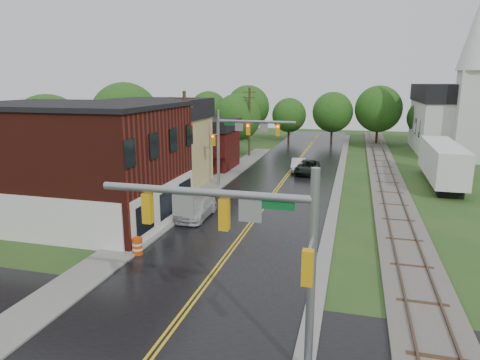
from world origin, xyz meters
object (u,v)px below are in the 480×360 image
at_px(sedan_silver, 298,165).
at_px(pickup_white, 197,209).
at_px(traffic_signal_near, 247,232).
at_px(tree_left_a, 50,134).
at_px(suv_dark, 307,167).
at_px(church, 458,111).
at_px(tree_left_c, 188,124).
at_px(traffic_signal_far, 240,135).
at_px(brick_building, 74,162).
at_px(construction_barrel, 138,246).
at_px(utility_pole_b, 186,144).
at_px(semi_trailer, 442,161).
at_px(tree_left_e, 238,119).
at_px(tree_left_b, 126,119).
at_px(utility_pole_c, 249,121).

relative_size(sedan_silver, pickup_white, 0.89).
xyz_separation_m(traffic_signal_near, tree_left_a, (-23.32, 19.90, 0.15)).
height_order(tree_left_a, suv_dark, tree_left_a).
bearing_deg(church, tree_left_c, -157.76).
xyz_separation_m(traffic_signal_far, tree_left_a, (-16.38, -5.10, 0.14)).
height_order(traffic_signal_near, pickup_white, traffic_signal_near).
xyz_separation_m(brick_building, suv_dark, (14.41, 19.86, -3.44)).
height_order(suv_dark, construction_barrel, suv_dark).
bearing_deg(utility_pole_b, sedan_silver, 61.56).
xyz_separation_m(brick_building, traffic_signal_near, (15.96, -13.00, 0.82)).
height_order(brick_building, church, church).
relative_size(traffic_signal_near, semi_trailer, 0.58).
xyz_separation_m(tree_left_a, construction_barrel, (14.85, -11.90, -4.61)).
distance_m(traffic_signal_far, utility_pole_b, 6.01).
bearing_deg(tree_left_c, suv_dark, -17.71).
bearing_deg(traffic_signal_far, tree_left_e, 105.89).
relative_size(suv_dark, construction_barrel, 5.04).
bearing_deg(tree_left_e, church, 15.20).
xyz_separation_m(tree_left_b, sedan_silver, (18.65, 4.14, -5.02)).
xyz_separation_m(traffic_signal_near, pickup_white, (-7.63, 15.34, -4.28)).
relative_size(tree_left_c, pickup_white, 1.60).
bearing_deg(sedan_silver, utility_pole_b, -123.28).
bearing_deg(construction_barrel, traffic_signal_near, -43.36).
relative_size(tree_left_b, construction_barrel, 9.56).
relative_size(brick_building, suv_dark, 2.80).
height_order(tree_left_b, pickup_white, tree_left_b).
xyz_separation_m(utility_pole_c, tree_left_c, (-7.05, -4.10, -0.21)).
relative_size(utility_pole_b, tree_left_e, 1.10).
height_order(church, traffic_signal_near, church).
relative_size(traffic_signal_far, construction_barrel, 7.24).
bearing_deg(brick_building, utility_pole_c, 78.91).
xyz_separation_m(traffic_signal_far, utility_pole_c, (-3.33, 17.00, -0.25)).
xyz_separation_m(tree_left_c, sedan_silver, (14.65, -3.86, -3.81)).
distance_m(tree_left_e, pickup_white, 29.24).
bearing_deg(sedan_silver, traffic_signal_far, -120.13).
bearing_deg(tree_left_c, utility_pole_b, -68.51).
bearing_deg(tree_left_e, construction_barrel, -83.88).
relative_size(utility_pole_b, tree_left_b, 0.93).
height_order(traffic_signal_far, tree_left_a, tree_left_a).
bearing_deg(traffic_signal_near, semi_trailer, 69.85).
bearing_deg(sedan_silver, tree_left_a, -150.44).
xyz_separation_m(traffic_signal_far, pickup_white, (-0.69, -9.66, -4.28)).
height_order(brick_building, tree_left_e, brick_building).
relative_size(sedan_silver, construction_barrel, 4.18).
xyz_separation_m(utility_pole_b, tree_left_c, (-7.05, 17.90, -0.21)).
relative_size(utility_pole_b, construction_barrel, 8.88).
bearing_deg(utility_pole_b, tree_left_a, -179.55).
height_order(brick_building, tree_left_a, tree_left_a).
distance_m(tree_left_c, semi_trailer, 29.61).
height_order(traffic_signal_far, construction_barrel, traffic_signal_far).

